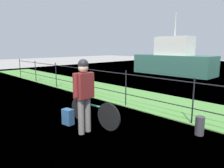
# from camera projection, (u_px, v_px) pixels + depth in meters

# --- Properties ---
(ground_plane) EXTENTS (60.00, 60.00, 0.00)m
(ground_plane) POSITION_uv_depth(u_px,v_px,m) (69.00, 123.00, 5.37)
(ground_plane) COLOR #9E9993
(grass_strip) EXTENTS (27.00, 2.40, 0.03)m
(grass_strip) POSITION_uv_depth(u_px,v_px,m) (146.00, 100.00, 7.63)
(grass_strip) COLOR #569342
(grass_strip) RESTS_ON ground
(iron_fence) EXTENTS (18.04, 0.04, 1.19)m
(iron_fence) POSITION_uv_depth(u_px,v_px,m) (126.00, 86.00, 6.73)
(iron_fence) COLOR black
(iron_fence) RESTS_ON ground
(bicycle_main) EXTENTS (1.63, 0.24, 0.66)m
(bicycle_main) POSITION_uv_depth(u_px,v_px,m) (93.00, 112.00, 5.14)
(bicycle_main) COLOR black
(bicycle_main) RESTS_ON ground
(wooden_crate) EXTENTS (0.39, 0.33, 0.23)m
(wooden_crate) POSITION_uv_depth(u_px,v_px,m) (83.00, 93.00, 5.29)
(wooden_crate) COLOR #A87F51
(wooden_crate) RESTS_ON bicycle_main
(terrier_dog) EXTENTS (0.32, 0.17, 0.18)m
(terrier_dog) POSITION_uv_depth(u_px,v_px,m) (84.00, 86.00, 5.24)
(terrier_dog) COLOR #4C3D2D
(terrier_dog) RESTS_ON wooden_crate
(cyclist_person) EXTENTS (0.30, 0.54, 1.68)m
(cyclist_person) POSITION_uv_depth(u_px,v_px,m) (84.00, 90.00, 4.58)
(cyclist_person) COLOR slate
(cyclist_person) RESTS_ON ground
(backpack_on_paving) EXTENTS (0.31, 0.23, 0.40)m
(backpack_on_paving) POSITION_uv_depth(u_px,v_px,m) (68.00, 117.00, 5.22)
(backpack_on_paving) COLOR #28517A
(backpack_on_paving) RESTS_ON ground
(mooring_bollard) EXTENTS (0.20, 0.20, 0.43)m
(mooring_bollard) POSITION_uv_depth(u_px,v_px,m) (200.00, 126.00, 4.59)
(mooring_bollard) COLOR #38383D
(mooring_bollard) RESTS_ON ground
(moored_boat_near) EXTENTS (5.56, 1.97, 4.24)m
(moored_boat_near) POSITION_uv_depth(u_px,v_px,m) (173.00, 60.00, 14.63)
(moored_boat_near) COLOR #336656
(moored_boat_near) RESTS_ON ground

